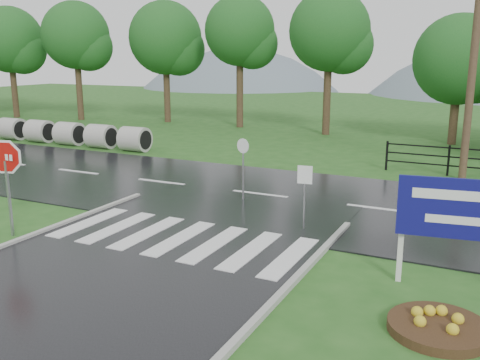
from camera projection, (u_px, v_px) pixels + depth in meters
The scene contains 12 objects.
ground at pixel (26, 327), 9.31m from camera, with size 120.00×120.00×0.00m, color #25571D.
main_road at pixel (260, 195), 18.04m from camera, with size 90.00×8.00×0.04m, color black.
crosswalk at pixel (180, 238), 13.66m from camera, with size 6.50×2.80×0.02m.
hills at pixel (460, 217), 68.14m from camera, with size 102.00×48.00×48.00m.
treeline at pixel (379, 140), 29.84m from camera, with size 83.20×5.20×10.00m.
culvert_pipes at pixel (70, 134), 27.93m from camera, with size 9.70×1.20×1.20m.
stop_sign at pixel (6, 166), 13.59m from camera, with size 1.15×0.38×2.70m.
estate_billboard at pixel (468, 216), 10.34m from camera, with size 2.63×0.48×2.32m.
flower_bed at pixel (439, 326), 9.11m from camera, with size 1.71×1.71×0.34m.
reg_sign_small at pixel (305, 184), 14.14m from camera, with size 0.40×0.07×1.79m.
reg_sign_round at pixel (243, 161), 17.09m from camera, with size 0.46×0.14×2.04m.
utility_pole_east at pixel (473, 64), 19.31m from camera, with size 1.51×0.28×8.46m.
Camera 1 is at (7.10, -5.95, 4.64)m, focal length 40.00 mm.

